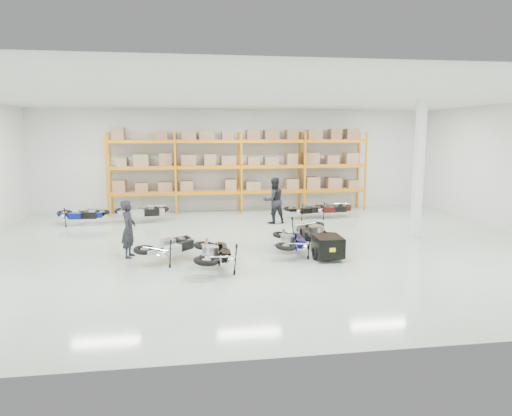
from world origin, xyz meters
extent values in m
plane|color=#B1C5B2|center=(0.00, 0.00, 0.00)|extent=(18.00, 18.00, 0.00)
plane|color=white|center=(0.00, 0.00, 4.50)|extent=(18.00, 18.00, 0.00)
plane|color=silver|center=(0.00, 7.00, 2.25)|extent=(18.00, 0.00, 18.00)
plane|color=silver|center=(0.00, -7.00, 2.25)|extent=(18.00, 0.00, 18.00)
cube|color=orange|center=(-5.60, 6.00, 1.75)|extent=(0.08, 0.08, 3.50)
cube|color=orange|center=(-5.60, 6.90, 1.75)|extent=(0.08, 0.08, 3.50)
cube|color=orange|center=(-2.80, 6.00, 1.75)|extent=(0.08, 0.08, 3.50)
cube|color=orange|center=(-2.80, 6.90, 1.75)|extent=(0.08, 0.08, 3.50)
cube|color=orange|center=(0.00, 6.00, 1.75)|extent=(0.08, 0.08, 3.50)
cube|color=orange|center=(0.00, 6.90, 1.75)|extent=(0.08, 0.08, 3.50)
cube|color=orange|center=(2.80, 6.00, 1.75)|extent=(0.08, 0.08, 3.50)
cube|color=orange|center=(2.80, 6.90, 1.75)|extent=(0.08, 0.08, 3.50)
cube|color=orange|center=(5.60, 6.00, 1.75)|extent=(0.08, 0.08, 3.50)
cube|color=orange|center=(5.60, 6.90, 1.75)|extent=(0.08, 0.08, 3.50)
cube|color=orange|center=(-4.20, 6.00, 0.90)|extent=(2.70, 0.08, 0.12)
cube|color=orange|center=(-4.20, 6.90, 0.90)|extent=(2.70, 0.08, 0.12)
cube|color=#976F4E|center=(-4.20, 6.45, 0.97)|extent=(2.68, 0.88, 0.02)
cube|color=#976F4E|center=(-4.20, 6.45, 1.20)|extent=(2.40, 0.70, 0.44)
cube|color=orange|center=(-1.40, 6.00, 0.90)|extent=(2.70, 0.08, 0.12)
cube|color=orange|center=(-1.40, 6.90, 0.90)|extent=(2.70, 0.08, 0.12)
cube|color=#976F4E|center=(-1.40, 6.45, 0.97)|extent=(2.68, 0.88, 0.02)
cube|color=#976F4E|center=(-1.40, 6.45, 1.20)|extent=(2.40, 0.70, 0.44)
cube|color=orange|center=(1.40, 6.00, 0.90)|extent=(2.70, 0.08, 0.12)
cube|color=orange|center=(1.40, 6.90, 0.90)|extent=(2.70, 0.08, 0.12)
cube|color=#976F4E|center=(1.40, 6.45, 0.97)|extent=(2.68, 0.88, 0.02)
cube|color=#976F4E|center=(1.40, 6.45, 1.20)|extent=(2.40, 0.70, 0.44)
cube|color=orange|center=(4.20, 6.00, 0.90)|extent=(2.70, 0.08, 0.12)
cube|color=orange|center=(4.20, 6.90, 0.90)|extent=(2.70, 0.08, 0.12)
cube|color=#976F4E|center=(4.20, 6.45, 0.97)|extent=(2.68, 0.88, 0.02)
cube|color=#976F4E|center=(4.20, 6.45, 1.20)|extent=(2.40, 0.70, 0.44)
cube|color=orange|center=(-4.20, 6.00, 2.00)|extent=(2.70, 0.08, 0.12)
cube|color=orange|center=(-4.20, 6.90, 2.00)|extent=(2.70, 0.08, 0.12)
cube|color=#976F4E|center=(-4.20, 6.45, 2.07)|extent=(2.68, 0.88, 0.02)
cube|color=#976F4E|center=(-4.20, 6.45, 2.30)|extent=(2.40, 0.70, 0.44)
cube|color=orange|center=(-1.40, 6.00, 2.00)|extent=(2.70, 0.08, 0.12)
cube|color=orange|center=(-1.40, 6.90, 2.00)|extent=(2.70, 0.08, 0.12)
cube|color=#976F4E|center=(-1.40, 6.45, 2.07)|extent=(2.68, 0.88, 0.02)
cube|color=#976F4E|center=(-1.40, 6.45, 2.30)|extent=(2.40, 0.70, 0.44)
cube|color=orange|center=(1.40, 6.00, 2.00)|extent=(2.70, 0.08, 0.12)
cube|color=orange|center=(1.40, 6.90, 2.00)|extent=(2.70, 0.08, 0.12)
cube|color=#976F4E|center=(1.40, 6.45, 2.07)|extent=(2.68, 0.88, 0.02)
cube|color=#976F4E|center=(1.40, 6.45, 2.30)|extent=(2.40, 0.70, 0.44)
cube|color=orange|center=(4.20, 6.00, 2.00)|extent=(2.70, 0.08, 0.12)
cube|color=orange|center=(4.20, 6.90, 2.00)|extent=(2.70, 0.08, 0.12)
cube|color=#976F4E|center=(4.20, 6.45, 2.07)|extent=(2.68, 0.88, 0.02)
cube|color=#976F4E|center=(4.20, 6.45, 2.30)|extent=(2.40, 0.70, 0.44)
cube|color=orange|center=(-4.20, 6.00, 3.10)|extent=(2.70, 0.08, 0.12)
cube|color=orange|center=(-4.20, 6.90, 3.10)|extent=(2.70, 0.08, 0.12)
cube|color=#976F4E|center=(-4.20, 6.45, 3.17)|extent=(2.68, 0.88, 0.02)
cube|color=#976F4E|center=(-4.20, 6.45, 3.40)|extent=(2.40, 0.70, 0.44)
cube|color=orange|center=(-1.40, 6.00, 3.10)|extent=(2.70, 0.08, 0.12)
cube|color=orange|center=(-1.40, 6.90, 3.10)|extent=(2.70, 0.08, 0.12)
cube|color=#976F4E|center=(-1.40, 6.45, 3.17)|extent=(2.68, 0.88, 0.02)
cube|color=#976F4E|center=(-1.40, 6.45, 3.40)|extent=(2.40, 0.70, 0.44)
cube|color=orange|center=(1.40, 6.00, 3.10)|extent=(2.70, 0.08, 0.12)
cube|color=orange|center=(1.40, 6.90, 3.10)|extent=(2.70, 0.08, 0.12)
cube|color=#976F4E|center=(1.40, 6.45, 3.17)|extent=(2.68, 0.88, 0.02)
cube|color=#976F4E|center=(1.40, 6.45, 3.40)|extent=(2.40, 0.70, 0.44)
cube|color=orange|center=(4.20, 6.00, 3.10)|extent=(2.70, 0.08, 0.12)
cube|color=orange|center=(4.20, 6.90, 3.10)|extent=(2.70, 0.08, 0.12)
cube|color=#976F4E|center=(4.20, 6.45, 3.17)|extent=(2.68, 0.88, 0.02)
cube|color=#976F4E|center=(4.20, 6.45, 3.40)|extent=(2.40, 0.70, 0.44)
cube|color=white|center=(5.20, 0.50, 2.25)|extent=(0.25, 0.25, 4.50)
cube|color=black|center=(1.50, -1.69, 0.39)|extent=(0.76, 0.95, 0.54)
cube|color=yellow|center=(1.50, -2.16, 0.39)|extent=(0.16, 0.02, 0.11)
torus|color=black|center=(1.13, -1.69, 0.19)|extent=(0.08, 0.37, 0.37)
torus|color=black|center=(1.87, -1.69, 0.19)|extent=(0.08, 0.37, 0.37)
cylinder|color=black|center=(1.50, -1.06, 0.44)|extent=(0.07, 0.88, 0.04)
imported|color=black|center=(-3.94, -0.65, 0.81)|extent=(0.46, 0.63, 1.61)
imported|color=black|center=(0.98, 3.61, 0.89)|extent=(1.00, 0.86, 1.78)
camera|label=1|loc=(-2.23, -13.47, 3.44)|focal=32.00mm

